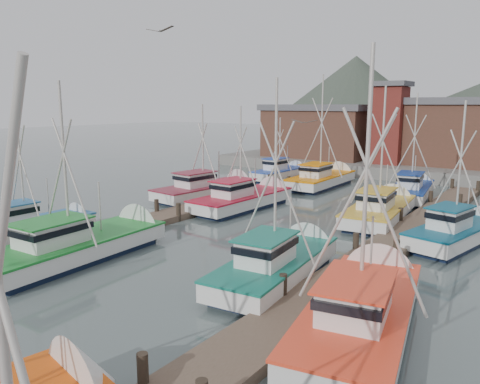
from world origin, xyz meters
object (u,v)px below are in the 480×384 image
Objects in this scene: boat_12 at (324,179)px; boat_8 at (247,199)px; boat_4 at (84,244)px; lookout_tower at (390,122)px.

boat_8 is at bearing -93.52° from boat_12.
boat_4 is 13.90m from boat_8.
boat_12 reaches higher than boat_4.
boat_4 is 25.51m from boat_12.
boat_4 is at bearing -92.25° from boat_12.
boat_12 is at bearing 89.77° from boat_8.
boat_4 is at bearing -94.38° from lookout_tower.
lookout_tower reaches higher than boat_8.
lookout_tower is 0.78× the size of boat_12.
boat_12 is (0.45, 25.50, 0.01)m from boat_4.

